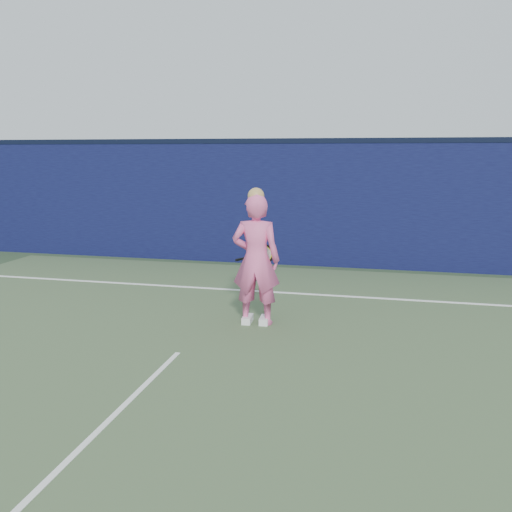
# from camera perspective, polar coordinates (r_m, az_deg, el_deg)

# --- Properties ---
(ground) EXTENTS (80.00, 80.00, 0.00)m
(ground) POSITION_cam_1_polar(r_m,az_deg,el_deg) (5.68, -11.95, -13.58)
(ground) COLOR #294128
(ground) RESTS_ON ground
(backstop_wall) EXTENTS (24.00, 0.40, 2.50)m
(backstop_wall) POSITION_cam_1_polar(r_m,az_deg,el_deg) (11.44, 1.62, 5.48)
(backstop_wall) COLOR #0B0D34
(backstop_wall) RESTS_ON ground
(wall_cap) EXTENTS (24.00, 0.42, 0.10)m
(wall_cap) POSITION_cam_1_polar(r_m,az_deg,el_deg) (11.39, 1.66, 12.01)
(wall_cap) COLOR black
(wall_cap) RESTS_ON backstop_wall
(player) EXTENTS (0.68, 0.46, 1.87)m
(player) POSITION_cam_1_polar(r_m,az_deg,el_deg) (7.31, -0.00, -0.37)
(player) COLOR pink
(player) RESTS_ON ground
(racket) EXTENTS (0.58, 0.14, 0.31)m
(racket) POSITION_cam_1_polar(r_m,az_deg,el_deg) (7.71, 0.52, 0.13)
(racket) COLOR black
(racket) RESTS_ON ground
(court_lines) EXTENTS (11.00, 12.04, 0.01)m
(court_lines) POSITION_cam_1_polar(r_m,az_deg,el_deg) (5.41, -13.46, -14.81)
(court_lines) COLOR white
(court_lines) RESTS_ON court_surface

